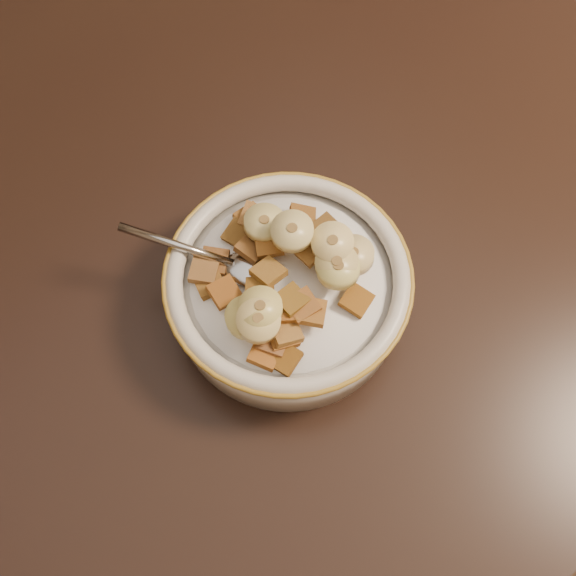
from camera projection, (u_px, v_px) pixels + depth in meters
floor at (279, 374)px, 1.33m from camera, size 4.00×4.50×0.10m
table at (268, 121)px, 0.62m from camera, size 1.44×0.96×0.04m
cereal_bowl at (288, 293)px, 0.50m from camera, size 0.18×0.18×0.04m
milk at (288, 281)px, 0.48m from camera, size 0.15×0.15×0.00m
spoon at (251, 269)px, 0.48m from camera, size 0.05×0.05×0.01m
cereal_square_0 at (345, 257)px, 0.48m from camera, size 0.03×0.03×0.01m
cereal_square_1 at (204, 271)px, 0.47m from camera, size 0.03×0.03×0.01m
cereal_square_2 at (273, 342)px, 0.45m from camera, size 0.03×0.03×0.01m
cereal_square_3 at (283, 336)px, 0.45m from camera, size 0.03×0.03×0.01m
cereal_square_4 at (311, 312)px, 0.45m from camera, size 0.03×0.03×0.01m
cereal_square_5 at (275, 229)px, 0.48m from camera, size 0.03×0.03×0.01m
cereal_square_6 at (264, 229)px, 0.48m from camera, size 0.03×0.03×0.01m
cereal_square_7 at (310, 249)px, 0.47m from camera, size 0.02×0.02×0.01m
cereal_square_8 at (239, 234)px, 0.49m from camera, size 0.03×0.03×0.01m
cereal_square_9 at (254, 217)px, 0.49m from camera, size 0.03×0.03×0.01m
cereal_square_10 at (252, 222)px, 0.49m from camera, size 0.02×0.02×0.01m
cereal_square_11 at (288, 309)px, 0.45m from camera, size 0.03×0.03×0.01m
cereal_square_12 at (357, 300)px, 0.46m from camera, size 0.03×0.03×0.01m
cereal_square_13 at (303, 305)px, 0.45m from camera, size 0.02×0.02×0.01m
cereal_square_14 at (277, 230)px, 0.48m from camera, size 0.03×0.03×0.01m
cereal_square_15 at (265, 323)px, 0.45m from camera, size 0.03×0.03×0.01m
cereal_square_16 at (291, 300)px, 0.45m from camera, size 0.02×0.02×0.01m
cereal_square_17 at (302, 217)px, 0.49m from camera, size 0.03×0.03×0.01m
cereal_square_18 at (250, 218)px, 0.50m from camera, size 0.02×0.02×0.01m
cereal_square_19 at (210, 283)px, 0.47m from camera, size 0.03×0.02×0.01m
cereal_square_20 at (214, 261)px, 0.48m from camera, size 0.03×0.03×0.01m
cereal_square_21 at (252, 248)px, 0.48m from camera, size 0.03×0.02×0.01m
cereal_square_22 at (265, 353)px, 0.45m from camera, size 0.03×0.03×0.01m
cereal_square_23 at (326, 229)px, 0.49m from camera, size 0.02×0.02×0.01m
cereal_square_24 at (328, 245)px, 0.48m from camera, size 0.03×0.03×0.01m
cereal_square_25 at (284, 358)px, 0.45m from camera, size 0.03×0.03×0.01m
cereal_square_26 at (286, 332)px, 0.45m from camera, size 0.03×0.03×0.01m
cereal_square_27 at (225, 292)px, 0.46m from camera, size 0.02×0.02×0.01m
cereal_square_28 at (260, 290)px, 0.46m from camera, size 0.03×0.03×0.01m
cereal_square_29 at (268, 272)px, 0.46m from camera, size 0.02×0.02×0.01m
cereal_square_30 at (269, 244)px, 0.47m from camera, size 0.03×0.03×0.01m
banana_slice_0 at (265, 223)px, 0.48m from camera, size 0.04×0.04×0.01m
banana_slice_1 at (338, 269)px, 0.45m from camera, size 0.04×0.04×0.01m
banana_slice_2 at (292, 231)px, 0.46m from camera, size 0.04×0.04×0.01m
banana_slice_3 at (247, 317)px, 0.44m from camera, size 0.04×0.04×0.01m
banana_slice_4 at (337, 264)px, 0.45m from camera, size 0.04×0.04×0.01m
banana_slice_5 at (258, 321)px, 0.44m from camera, size 0.04×0.04×0.01m
banana_slice_6 at (353, 255)px, 0.47m from camera, size 0.04×0.04×0.01m
banana_slice_7 at (260, 308)px, 0.44m from camera, size 0.04×0.04×0.01m
banana_slice_8 at (332, 243)px, 0.46m from camera, size 0.04×0.04×0.02m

